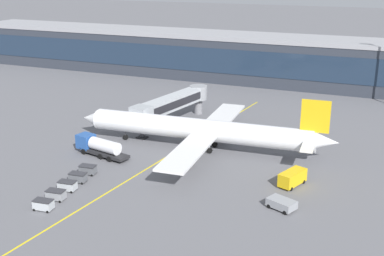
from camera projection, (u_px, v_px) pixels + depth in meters
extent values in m
plane|color=slate|center=(180.00, 159.00, 85.78)|extent=(700.00, 700.00, 0.00)
cube|color=yellow|center=(172.00, 153.00, 88.38)|extent=(9.42, 79.51, 0.01)
cube|color=#2D333D|center=(302.00, 63.00, 137.15)|extent=(211.34, 16.65, 12.08)
cube|color=#1E2D42|center=(296.00, 67.00, 129.61)|extent=(205.00, 0.16, 6.77)
cube|color=#99999E|center=(303.00, 40.00, 135.11)|extent=(215.57, 16.98, 1.00)
cylinder|color=white|center=(199.00, 130.00, 89.59)|extent=(41.54, 6.32, 3.67)
cylinder|color=silver|center=(199.00, 128.00, 89.49)|extent=(40.70, 6.12, 3.52)
cone|color=white|center=(92.00, 118.00, 96.38)|extent=(3.89, 3.71, 3.49)
cone|color=white|center=(326.00, 142.00, 82.63)|extent=(4.60, 3.40, 3.12)
cube|color=gold|center=(315.00, 116.00, 81.92)|extent=(4.78, 0.67, 5.50)
cube|color=white|center=(308.00, 146.00, 80.04)|extent=(2.37, 5.99, 0.24)
cube|color=white|center=(313.00, 132.00, 86.63)|extent=(2.37, 5.99, 0.24)
cube|color=white|center=(188.00, 152.00, 79.75)|extent=(5.91, 17.66, 0.40)
cube|color=white|center=(223.00, 116.00, 98.67)|extent=(5.91, 17.66, 0.40)
cylinder|color=#939399|center=(188.00, 152.00, 83.28)|extent=(2.95, 2.20, 2.02)
cylinder|color=#939399|center=(214.00, 127.00, 96.57)|extent=(2.95, 2.20, 2.02)
cylinder|color=black|center=(126.00, 137.00, 95.15)|extent=(1.02, 0.46, 1.00)
cylinder|color=slate|center=(125.00, 133.00, 94.88)|extent=(0.20, 0.20, 1.74)
cylinder|color=black|center=(210.00, 151.00, 88.30)|extent=(1.02, 0.46, 1.00)
cylinder|color=slate|center=(210.00, 146.00, 88.03)|extent=(0.20, 0.20, 1.74)
cylinder|color=black|center=(215.00, 145.00, 91.27)|extent=(1.02, 0.46, 1.00)
cylinder|color=slate|center=(215.00, 140.00, 90.99)|extent=(0.20, 0.20, 1.74)
cube|color=#B2B7BC|center=(172.00, 102.00, 102.70)|extent=(6.71, 20.36, 2.80)
cube|color=#232328|center=(172.00, 102.00, 102.67)|extent=(6.22, 17.21, 1.54)
cube|color=#9EA3A8|center=(141.00, 114.00, 94.71)|extent=(4.13, 3.82, 2.94)
cylinder|color=#4C4C51|center=(142.00, 130.00, 95.69)|extent=(0.70, 0.70, 3.48)
cube|color=#262628|center=(142.00, 137.00, 96.18)|extent=(2.10, 2.10, 0.30)
cylinder|color=gray|center=(198.00, 92.00, 110.69)|extent=(3.90, 3.90, 3.08)
cylinder|color=gray|center=(198.00, 106.00, 111.67)|extent=(1.80, 1.80, 3.48)
cube|color=#232326|center=(104.00, 153.00, 86.62)|extent=(10.30, 4.58, 0.50)
cube|color=#26519E|center=(86.00, 141.00, 88.63)|extent=(3.27, 3.04, 2.50)
cube|color=black|center=(81.00, 137.00, 89.16)|extent=(0.65, 2.28, 1.12)
cylinder|color=silver|center=(105.00, 146.00, 86.05)|extent=(6.33, 3.43, 2.20)
cylinder|color=black|center=(84.00, 152.00, 87.87)|extent=(1.05, 0.56, 1.00)
cylinder|color=black|center=(94.00, 148.00, 89.72)|extent=(1.05, 0.56, 1.00)
cylinder|color=black|center=(101.00, 156.00, 85.61)|extent=(1.05, 0.56, 1.00)
cylinder|color=black|center=(110.00, 152.00, 87.46)|extent=(1.05, 0.56, 1.00)
cylinder|color=black|center=(109.00, 159.00, 84.47)|extent=(1.05, 0.56, 1.00)
cylinder|color=black|center=(119.00, 155.00, 86.32)|extent=(1.05, 0.56, 1.00)
cube|color=yellow|center=(292.00, 177.00, 75.19)|extent=(3.72, 5.42, 2.00)
cube|color=black|center=(288.00, 178.00, 74.22)|extent=(2.38, 2.30, 0.60)
cylinder|color=black|center=(291.00, 189.00, 73.68)|extent=(0.44, 0.65, 0.60)
cylinder|color=black|center=(280.00, 185.00, 74.91)|extent=(0.44, 0.65, 0.60)
cylinder|color=black|center=(304.00, 182.00, 76.10)|extent=(0.44, 0.65, 0.60)
cylinder|color=black|center=(293.00, 178.00, 77.33)|extent=(0.44, 0.65, 0.60)
cube|color=gray|center=(282.00, 203.00, 68.01)|extent=(4.39, 3.58, 1.10)
cube|color=black|center=(287.00, 204.00, 67.31)|extent=(2.02, 2.42, 0.33)
cylinder|color=black|center=(294.00, 208.00, 67.97)|extent=(0.65, 0.46, 0.60)
cylinder|color=black|center=(285.00, 213.00, 66.59)|extent=(0.65, 0.46, 0.60)
cylinder|color=black|center=(278.00, 201.00, 69.77)|extent=(0.65, 0.46, 0.60)
cylinder|color=black|center=(269.00, 206.00, 68.38)|extent=(0.65, 0.46, 0.60)
cube|color=#B2B7BC|center=(43.00, 205.00, 67.83)|extent=(2.75, 1.77, 1.10)
cube|color=#333338|center=(43.00, 200.00, 67.61)|extent=(2.80, 1.81, 0.10)
cylinder|color=black|center=(34.00, 210.00, 67.60)|extent=(0.37, 0.16, 0.36)
cylinder|color=black|center=(40.00, 205.00, 68.97)|extent=(0.37, 0.16, 0.36)
cylinder|color=black|center=(47.00, 212.00, 67.04)|extent=(0.37, 0.16, 0.36)
cylinder|color=black|center=(53.00, 207.00, 68.41)|extent=(0.37, 0.16, 0.36)
cube|color=gray|center=(56.00, 195.00, 70.75)|extent=(2.75, 1.77, 1.10)
cube|color=#333338|center=(55.00, 191.00, 70.53)|extent=(2.80, 1.81, 0.10)
cylinder|color=black|center=(47.00, 200.00, 70.52)|extent=(0.37, 0.16, 0.36)
cylinder|color=black|center=(53.00, 195.00, 71.88)|extent=(0.37, 0.16, 0.36)
cylinder|color=black|center=(60.00, 202.00, 69.95)|extent=(0.37, 0.16, 0.36)
cylinder|color=black|center=(65.00, 197.00, 71.32)|extent=(0.37, 0.16, 0.36)
cube|color=#B2B7BC|center=(67.00, 186.00, 73.66)|extent=(2.75, 1.77, 1.10)
cube|color=#333338|center=(67.00, 182.00, 73.44)|extent=(2.80, 1.81, 0.10)
cylinder|color=black|center=(59.00, 190.00, 73.43)|extent=(0.37, 0.16, 0.36)
cylinder|color=black|center=(64.00, 186.00, 74.80)|extent=(0.37, 0.16, 0.36)
cylinder|color=black|center=(71.00, 192.00, 72.87)|extent=(0.37, 0.16, 0.36)
cylinder|color=black|center=(76.00, 188.00, 74.24)|extent=(0.37, 0.16, 0.36)
cube|color=#595B60|center=(78.00, 177.00, 76.58)|extent=(2.75, 1.77, 1.10)
cube|color=#333338|center=(78.00, 173.00, 76.36)|extent=(2.80, 1.81, 0.10)
cylinder|color=black|center=(70.00, 182.00, 76.34)|extent=(0.37, 0.16, 0.36)
cylinder|color=black|center=(75.00, 178.00, 77.71)|extent=(0.37, 0.16, 0.36)
cylinder|color=black|center=(82.00, 183.00, 75.78)|extent=(0.37, 0.16, 0.36)
cylinder|color=black|center=(87.00, 180.00, 77.15)|extent=(0.37, 0.16, 0.36)
cube|color=#595B60|center=(88.00, 170.00, 79.49)|extent=(2.75, 1.77, 1.10)
cube|color=#333338|center=(88.00, 166.00, 79.27)|extent=(2.80, 1.81, 0.10)
cylinder|color=black|center=(80.00, 174.00, 79.26)|extent=(0.37, 0.16, 0.36)
cylinder|color=black|center=(85.00, 170.00, 80.63)|extent=(0.37, 0.16, 0.36)
cylinder|color=black|center=(92.00, 175.00, 78.70)|extent=(0.37, 0.16, 0.36)
cylinder|color=black|center=(96.00, 172.00, 80.06)|extent=(0.37, 0.16, 0.36)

